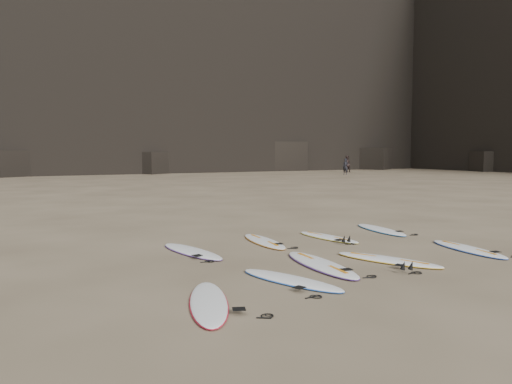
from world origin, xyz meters
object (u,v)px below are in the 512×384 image
surfboard_0 (209,302)px  surfboard_4 (468,249)px  surfboard_3 (388,259)px  person_b (347,164)px  surfboard_5 (192,251)px  person_a (345,167)px  surfboard_8 (381,229)px  surfboard_2 (321,264)px  surfboard_7 (328,237)px  surfboard_6 (264,241)px  surfboard_1 (291,280)px

surfboard_0 → surfboard_4: 7.36m
surfboard_3 → person_b: bearing=30.2°
surfboard_5 → person_b: bearing=37.3°
surfboard_4 → person_a: 40.04m
surfboard_8 → person_a: size_ratio=1.48×
surfboard_2 → surfboard_5: (-1.93, 2.58, -0.01)m
surfboard_2 → surfboard_5: surfboard_2 is taller
surfboard_2 → surfboard_5: 3.22m
surfboard_7 → person_b: 44.26m
person_a → surfboard_5: bearing=-67.3°
person_a → surfboard_4: bearing=-58.0°
surfboard_2 → surfboard_6: 2.97m
surfboard_6 → person_b: bearing=55.2°
person_a → person_b: (3.42, 4.20, 0.12)m
surfboard_1 → surfboard_7: (3.34, 3.48, -0.00)m
surfboard_6 → person_b: 45.26m
surfboard_4 → person_b: (25.44, 37.64, 0.91)m
person_b → surfboard_1: bearing=46.6°
surfboard_8 → person_b: size_ratio=1.30×
surfboard_1 → person_b: size_ratio=1.24×
surfboard_1 → person_a: bearing=32.1°
surfboard_3 → surfboard_7: size_ratio=1.10×
surfboard_3 → surfboard_4: (2.60, 0.04, -0.00)m
surfboard_1 → surfboard_3: (2.80, 0.48, 0.00)m
surfboard_0 → surfboard_6: (3.33, 4.32, -0.00)m
surfboard_5 → surfboard_7: size_ratio=1.10×
surfboard_5 → surfboard_6: (2.17, 0.38, -0.00)m
surfboard_3 → surfboard_7: 3.05m
surfboard_2 → surfboard_7: (2.12, 2.70, -0.01)m
surfboard_1 → surfboard_8: size_ratio=0.96×
surfboard_6 → person_a: (25.96, 30.22, 0.79)m
surfboard_5 → surfboard_6: size_ratio=1.02×
surfboard_0 → surfboard_2: bearing=43.4°
surfboard_7 → surfboard_8: size_ratio=0.92×
surfboard_2 → surfboard_3: 1.61m
surfboard_1 → person_b: 49.07m
person_b → surfboard_5: bearing=43.3°
surfboard_2 → person_a: bearing=57.2°
surfboard_5 → surfboard_8: bearing=-6.3°
surfboard_3 → surfboard_1: bearing=166.6°
surfboard_0 → surfboard_8: (7.43, 4.40, 0.00)m
surfboard_6 → surfboard_7: size_ratio=1.07×
surfboard_6 → person_a: size_ratio=1.45×
surfboard_3 → surfboard_4: same height
surfboard_0 → person_b: person_b is taller
surfboard_6 → person_a: 39.84m
surfboard_1 → surfboard_3: surfboard_3 is taller
surfboard_3 → surfboard_5: bearing=117.5°
surfboard_6 → surfboard_7: 1.91m
surfboard_1 → surfboard_6: (1.45, 3.74, 0.00)m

